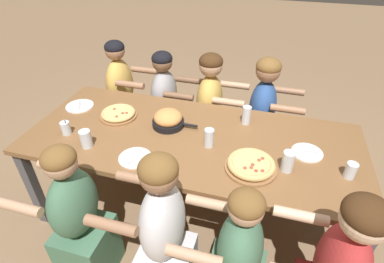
% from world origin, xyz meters
% --- Properties ---
extents(ground_plane, '(18.00, 18.00, 0.00)m').
position_xyz_m(ground_plane, '(0.00, 0.00, 0.00)').
color(ground_plane, '#896B4C').
rests_on(ground_plane, ground).
extents(dining_table, '(2.45, 1.03, 0.78)m').
position_xyz_m(dining_table, '(0.00, 0.00, 0.71)').
color(dining_table, brown).
rests_on(dining_table, ground).
extents(pizza_board_main, '(0.33, 0.33, 0.06)m').
position_xyz_m(pizza_board_main, '(0.46, -0.23, 0.81)').
color(pizza_board_main, '#996B42').
rests_on(pizza_board_main, dining_table).
extents(pizza_board_second, '(0.30, 0.30, 0.05)m').
position_xyz_m(pizza_board_second, '(-0.65, 0.11, 0.80)').
color(pizza_board_second, '#996B42').
rests_on(pizza_board_second, dining_table).
extents(skillet_bowl, '(0.36, 0.25, 0.13)m').
position_xyz_m(skillet_bowl, '(-0.22, 0.10, 0.83)').
color(skillet_bowl, black).
rests_on(skillet_bowl, dining_table).
extents(empty_plate_a, '(0.22, 0.22, 0.02)m').
position_xyz_m(empty_plate_a, '(-0.30, -0.34, 0.78)').
color(empty_plate_a, white).
rests_on(empty_plate_a, dining_table).
extents(empty_plate_b, '(0.21, 0.21, 0.02)m').
position_xyz_m(empty_plate_b, '(0.81, 0.04, 0.78)').
color(empty_plate_b, white).
rests_on(empty_plate_b, dining_table).
extents(empty_plate_c, '(0.23, 0.23, 0.02)m').
position_xyz_m(empty_plate_c, '(-1.05, 0.16, 0.78)').
color(empty_plate_c, white).
rests_on(empty_plate_c, dining_table).
extents(cocktail_glass_blue, '(0.07, 0.07, 0.12)m').
position_xyz_m(cocktail_glass_blue, '(-0.91, -0.22, 0.82)').
color(cocktail_glass_blue, silver).
rests_on(cocktail_glass_blue, dining_table).
extents(drinking_glass_a, '(0.07, 0.07, 0.15)m').
position_xyz_m(drinking_glass_a, '(0.35, 0.30, 0.84)').
color(drinking_glass_a, silver).
rests_on(drinking_glass_a, dining_table).
extents(drinking_glass_b, '(0.07, 0.07, 0.10)m').
position_xyz_m(drinking_glass_b, '(1.05, -0.13, 0.82)').
color(drinking_glass_b, silver).
rests_on(drinking_glass_b, dining_table).
extents(drinking_glass_c, '(0.08, 0.08, 0.13)m').
position_xyz_m(drinking_glass_c, '(-0.68, -0.31, 0.84)').
color(drinking_glass_c, silver).
rests_on(drinking_glass_c, dining_table).
extents(drinking_glass_d, '(0.07, 0.07, 0.14)m').
position_xyz_m(drinking_glass_d, '(0.14, -0.07, 0.84)').
color(drinking_glass_d, silver).
rests_on(drinking_glass_d, dining_table).
extents(drinking_glass_e, '(0.08, 0.08, 0.14)m').
position_xyz_m(drinking_glass_e, '(0.68, -0.17, 0.84)').
color(drinking_glass_e, silver).
rests_on(drinking_glass_e, dining_table).
extents(diner_far_midright, '(0.51, 0.40, 1.16)m').
position_xyz_m(diner_far_midright, '(0.46, 0.73, 0.54)').
color(diner_far_midright, '#2D5193').
rests_on(diner_far_midright, ground).
extents(diner_near_center, '(0.51, 0.40, 1.18)m').
position_xyz_m(diner_near_center, '(0.04, -0.73, 0.55)').
color(diner_near_center, silver).
rests_on(diner_near_center, ground).
extents(diner_far_center, '(0.51, 0.40, 1.15)m').
position_xyz_m(diner_far_center, '(-0.03, 0.73, 0.54)').
color(diner_far_center, gold).
rests_on(diner_far_center, ground).
extents(diner_far_midleft, '(0.51, 0.40, 1.12)m').
position_xyz_m(diner_far_midleft, '(-0.49, 0.73, 0.51)').
color(diner_far_midleft, '#99999E').
rests_on(diner_far_midleft, ground).
extents(diner_near_midleft, '(0.51, 0.40, 1.11)m').
position_xyz_m(diner_near_midleft, '(-0.53, -0.73, 0.51)').
color(diner_near_midleft, '#477556').
rests_on(diner_near_midleft, ground).
extents(diner_far_left, '(0.51, 0.40, 1.18)m').
position_xyz_m(diner_far_left, '(-0.97, 0.73, 0.54)').
color(diner_far_left, gold).
rests_on(diner_far_left, ground).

